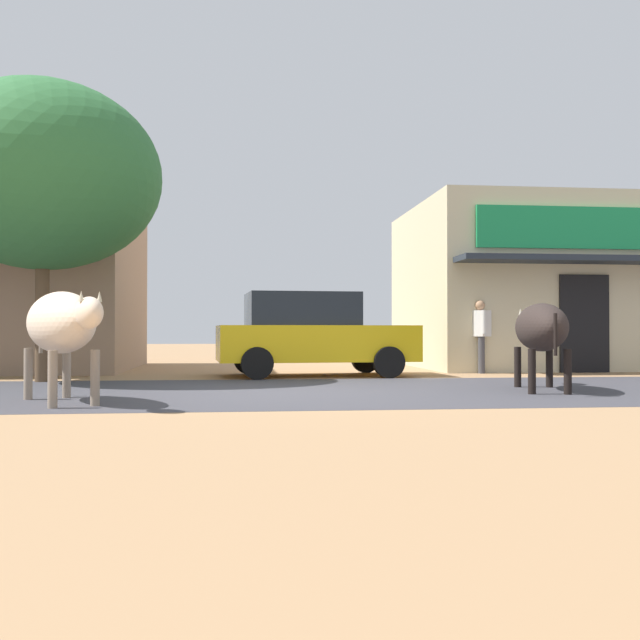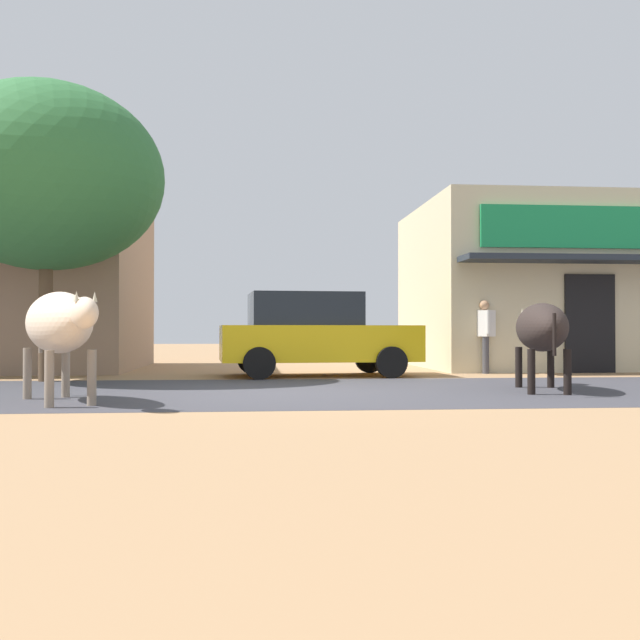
% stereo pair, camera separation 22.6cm
% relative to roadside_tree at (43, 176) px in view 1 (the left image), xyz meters
% --- Properties ---
extents(ground, '(80.00, 80.00, 0.00)m').
position_rel_roadside_tree_xyz_m(ground, '(4.10, -2.57, -3.62)').
color(ground, '#A47C55').
extents(asphalt_road, '(72.00, 5.45, 0.00)m').
position_rel_roadside_tree_xyz_m(asphalt_road, '(4.10, -2.57, -3.62)').
color(asphalt_road, '#3E3C43').
rests_on(asphalt_road, ground).
extents(storefront_right_club, '(6.13, 6.49, 3.98)m').
position_rel_roadside_tree_xyz_m(storefront_right_club, '(10.88, 4.46, -1.63)').
color(storefront_right_club, beige).
rests_on(storefront_right_club, ground).
extents(roadside_tree, '(4.13, 4.13, 5.28)m').
position_rel_roadside_tree_xyz_m(roadside_tree, '(0.00, 0.00, 0.00)').
color(roadside_tree, brown).
rests_on(roadside_tree, ground).
extents(parked_hatchback_car, '(3.96, 2.22, 1.64)m').
position_rel_roadside_tree_xyz_m(parked_hatchback_car, '(4.87, 1.13, -2.78)').
color(parked_hatchback_car, yellow).
rests_on(parked_hatchback_car, ground).
extents(cow_near_brown, '(1.57, 2.48, 1.39)m').
position_rel_roadside_tree_xyz_m(cow_near_brown, '(1.23, -4.05, -2.63)').
color(cow_near_brown, beige).
rests_on(cow_near_brown, ground).
extents(cow_far_dark, '(1.14, 2.63, 1.31)m').
position_rel_roadside_tree_xyz_m(cow_far_dark, '(7.94, -2.81, -2.69)').
color(cow_far_dark, '#2E2421').
rests_on(cow_far_dark, ground).
extents(pedestrian_by_shop, '(0.42, 0.61, 1.53)m').
position_rel_roadside_tree_xyz_m(pedestrian_by_shop, '(8.51, 1.68, -2.73)').
color(pedestrian_by_shop, '#3F3F47').
rests_on(pedestrian_by_shop, ground).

